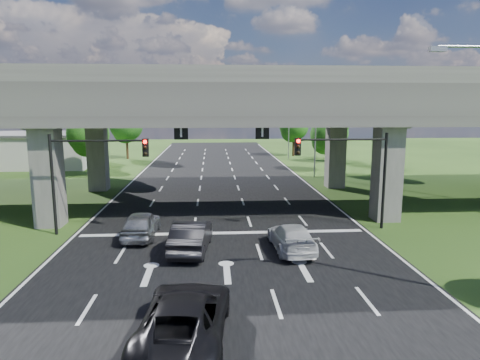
{
  "coord_description": "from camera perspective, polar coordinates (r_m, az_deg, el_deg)",
  "views": [
    {
      "loc": [
        -0.63,
        -21.41,
        7.56
      ],
      "look_at": [
        1.23,
        6.76,
        2.71
      ],
      "focal_mm": 32.0,
      "sensor_mm": 36.0,
      "label": 1
    }
  ],
  "objects": [
    {
      "name": "tree_left_near",
      "position": [
        49.32,
        -19.56,
        6.0
      ],
      "size": [
        4.5,
        4.5,
        7.8
      ],
      "color": "black",
      "rests_on": "ground"
    },
    {
      "name": "tree_right_mid",
      "position": [
        59.88,
        12.47,
        6.28
      ],
      "size": [
        3.91,
        3.9,
        6.76
      ],
      "color": "black",
      "rests_on": "ground"
    },
    {
      "name": "streetlight_far",
      "position": [
        46.69,
        9.59,
        7.51
      ],
      "size": [
        3.38,
        0.25,
        10.0
      ],
      "color": "gray",
      "rests_on": "ground"
    },
    {
      "name": "ground",
      "position": [
        22.71,
        -2.0,
        -9.7
      ],
      "size": [
        160.0,
        160.0,
        0.0
      ],
      "primitive_type": "plane",
      "color": "#244014",
      "rests_on": "ground"
    },
    {
      "name": "car_white",
      "position": [
        23.0,
        6.89,
        -7.61
      ],
      "size": [
        2.16,
        4.89,
        1.4
      ],
      "primitive_type": "imported",
      "rotation": [
        0.0,
        0.0,
        3.18
      ],
      "color": "#BEBEBE",
      "rests_on": "road"
    },
    {
      "name": "car_silver",
      "position": [
        25.66,
        -13.04,
        -5.78
      ],
      "size": [
        1.93,
        4.57,
        1.54
      ],
      "primitive_type": "imported",
      "rotation": [
        0.0,
        0.0,
        3.12
      ],
      "color": "#A0A3A8",
      "rests_on": "road"
    },
    {
      "name": "streetlight_beyond",
      "position": [
        62.36,
        6.19,
        8.12
      ],
      "size": [
        3.38,
        0.25,
        10.0
      ],
      "color": "gray",
      "rests_on": "ground"
    },
    {
      "name": "tree_right_far",
      "position": [
        66.68,
        7.24,
        7.31
      ],
      "size": [
        4.5,
        4.5,
        7.8
      ],
      "color": "black",
      "rests_on": "ground"
    },
    {
      "name": "warehouse",
      "position": [
        62.1,
        -27.93,
        3.48
      ],
      "size": [
        20.0,
        10.0,
        4.0
      ],
      "primitive_type": "cube",
      "color": "#9E9E99",
      "rests_on": "ground"
    },
    {
      "name": "tree_left_far",
      "position": [
        64.64,
        -14.89,
        7.28
      ],
      "size": [
        4.8,
        4.8,
        8.32
      ],
      "color": "black",
      "rests_on": "ground"
    },
    {
      "name": "car_dark",
      "position": [
        22.79,
        -6.5,
        -7.43
      ],
      "size": [
        2.24,
        5.14,
        1.64
      ],
      "primitive_type": "imported",
      "rotation": [
        0.0,
        0.0,
        3.04
      ],
      "color": "black",
      "rests_on": "road"
    },
    {
      "name": "signal_left",
      "position": [
        26.56,
        -19.47,
        1.89
      ],
      "size": [
        5.76,
        0.54,
        6.0
      ],
      "color": "black",
      "rests_on": "ground"
    },
    {
      "name": "signal_right",
      "position": [
        26.93,
        14.56,
        2.24
      ],
      "size": [
        5.76,
        0.54,
        6.0
      ],
      "color": "black",
      "rests_on": "ground"
    },
    {
      "name": "tree_left_mid",
      "position": [
        57.86,
        -20.27,
        5.79
      ],
      "size": [
        3.91,
        3.9,
        6.76
      ],
      "color": "black",
      "rests_on": "ground"
    },
    {
      "name": "road",
      "position": [
        32.31,
        -2.56,
        -3.77
      ],
      "size": [
        18.0,
        120.0,
        0.03
      ],
      "primitive_type": "cube",
      "color": "black",
      "rests_on": "ground"
    },
    {
      "name": "overpass",
      "position": [
        33.41,
        -2.74,
        10.35
      ],
      "size": [
        80.0,
        15.0,
        10.0
      ],
      "color": "#33312E",
      "rests_on": "ground"
    },
    {
      "name": "car_trailing",
      "position": [
        14.62,
        -7.38,
        -17.68
      ],
      "size": [
        3.23,
        6.07,
        1.63
      ],
      "primitive_type": "imported",
      "rotation": [
        0.0,
        0.0,
        3.05
      ],
      "color": "black",
      "rests_on": "road"
    },
    {
      "name": "tree_right_near",
      "position": [
        51.36,
        11.74,
        6.12
      ],
      "size": [
        4.2,
        4.2,
        7.28
      ],
      "color": "black",
      "rests_on": "ground"
    }
  ]
}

